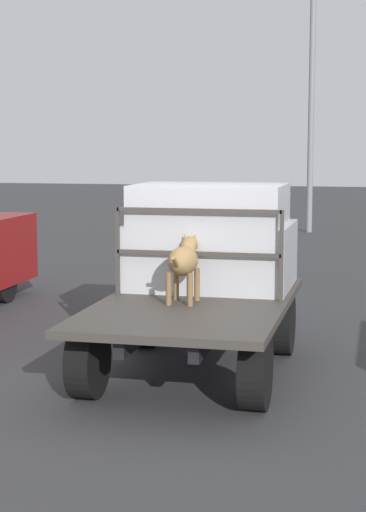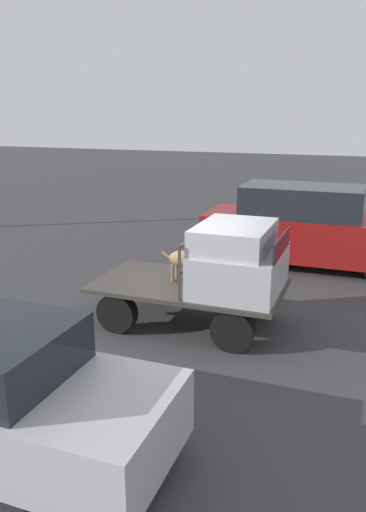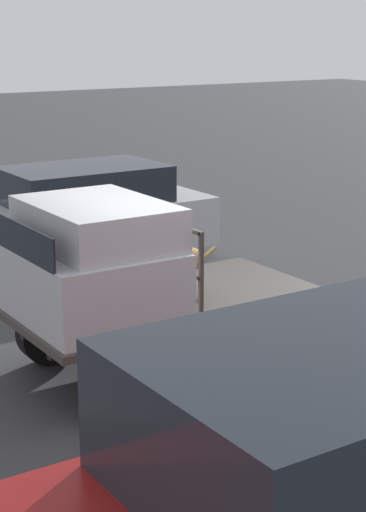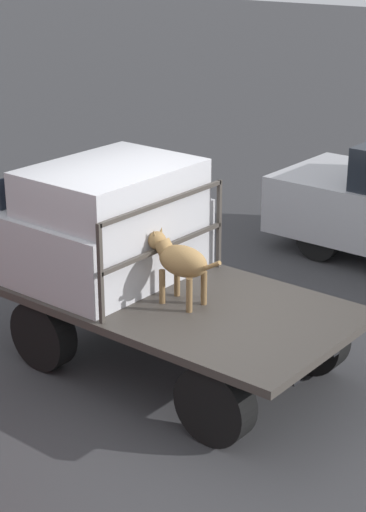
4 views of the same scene
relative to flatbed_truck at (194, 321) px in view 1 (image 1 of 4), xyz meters
The scene contains 6 objects.
ground_plane 0.57m from the flatbed_truck, ahead, with size 80.00×80.00×0.00m, color #38383A.
flatbed_truck is the anchor object (origin of this frame).
truck_cab 1.21m from the flatbed_truck, ahead, with size 1.45×1.81×1.18m.
truck_headboard 0.86m from the flatbed_truck, ahead, with size 0.04×1.81×0.95m.
dog 0.67m from the flatbed_truck, 135.45° to the left, with size 0.88×0.30×0.70m.
light_pole_far 15.35m from the flatbed_truck, ahead, with size 0.44×0.44×6.65m.
Camera 1 is at (-8.61, -1.88, 2.43)m, focal length 60.00 mm.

